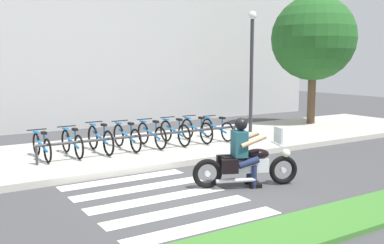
{
  "coord_description": "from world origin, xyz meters",
  "views": [
    {
      "loc": [
        -4.75,
        -7.01,
        2.52
      ],
      "look_at": [
        0.49,
        1.31,
        1.18
      ],
      "focal_mm": 41.11,
      "sensor_mm": 36.0,
      "label": 1
    }
  ],
  "objects": [
    {
      "name": "crosswalk_stripe_2",
      "position": [
        -1.08,
        0.0,
        0.0
      ],
      "size": [
        2.8,
        0.4,
        0.01
      ],
      "primitive_type": "cube",
      "color": "white",
      "rests_on": "ground"
    },
    {
      "name": "rider",
      "position": [
        0.77,
        -0.18,
        0.81
      ],
      "size": [
        0.75,
        0.68,
        1.42
      ],
      "color": "#1E4C59",
      "rests_on": "ground"
    },
    {
      "name": "grass_median",
      "position": [
        0.0,
        -2.58,
        0.04
      ],
      "size": [
        24.0,
        1.1,
        0.08
      ],
      "primitive_type": "cube",
      "color": "#3D7A2D",
      "rests_on": "ground"
    },
    {
      "name": "bicycle_5",
      "position": [
        1.52,
        3.9,
        0.5
      ],
      "size": [
        0.48,
        1.63,
        0.78
      ],
      "color": "black",
      "rests_on": "sidewalk"
    },
    {
      "name": "crosswalk_stripe_1",
      "position": [
        -1.08,
        -0.8,
        0.0
      ],
      "size": [
        2.8,
        0.4,
        0.01
      ],
      "primitive_type": "cube",
      "color": "white",
      "rests_on": "ground"
    },
    {
      "name": "bicycle_2",
      "position": [
        -0.73,
        3.9,
        0.51
      ],
      "size": [
        0.48,
        1.7,
        0.8
      ],
      "color": "black",
      "rests_on": "sidewalk"
    },
    {
      "name": "crosswalk_stripe_4",
      "position": [
        -1.08,
        1.6,
        0.0
      ],
      "size": [
        2.8,
        0.4,
        0.01
      ],
      "primitive_type": "cube",
      "color": "white",
      "rests_on": "ground"
    },
    {
      "name": "bicycle_4",
      "position": [
        0.77,
        3.9,
        0.5
      ],
      "size": [
        0.48,
        1.64,
        0.77
      ],
      "color": "black",
      "rests_on": "sidewalk"
    },
    {
      "name": "bicycle_6",
      "position": [
        2.27,
        3.9,
        0.5
      ],
      "size": [
        0.48,
        1.64,
        0.77
      ],
      "color": "black",
      "rests_on": "sidewalk"
    },
    {
      "name": "bicycle_1",
      "position": [
        -1.49,
        3.9,
        0.49
      ],
      "size": [
        0.48,
        1.6,
        0.74
      ],
      "color": "black",
      "rests_on": "sidewalk"
    },
    {
      "name": "bicycle_0",
      "position": [
        -2.24,
        3.9,
        0.48
      ],
      "size": [
        0.48,
        1.55,
        0.72
      ],
      "color": "black",
      "rests_on": "sidewalk"
    },
    {
      "name": "bike_rack",
      "position": [
        0.39,
        3.34,
        0.58
      ],
      "size": [
        5.86,
        0.07,
        0.49
      ],
      "color": "#333338",
      "rests_on": "sidewalk"
    },
    {
      "name": "ground_plane",
      "position": [
        0.0,
        0.0,
        0.0
      ],
      "size": [
        48.0,
        48.0,
        0.0
      ],
      "primitive_type": "plane",
      "color": "#424244"
    },
    {
      "name": "tree_near_rack",
      "position": [
        8.24,
        4.92,
        3.41
      ],
      "size": [
        3.21,
        3.21,
        5.04
      ],
      "color": "brown",
      "rests_on": "ground"
    },
    {
      "name": "sidewalk",
      "position": [
        0.0,
        4.12,
        0.07
      ],
      "size": [
        24.0,
        4.4,
        0.15
      ],
      "primitive_type": "cube",
      "color": "#B7B2A8",
      "rests_on": "ground"
    },
    {
      "name": "street_lamp",
      "position": [
        4.87,
        4.52,
        2.55
      ],
      "size": [
        0.28,
        0.28,
        4.2
      ],
      "color": "#2D2D33",
      "rests_on": "ground"
    },
    {
      "name": "crosswalk_stripe_3",
      "position": [
        -1.08,
        0.8,
        0.0
      ],
      "size": [
        2.8,
        0.4,
        0.01
      ],
      "primitive_type": "cube",
      "color": "white",
      "rests_on": "ground"
    },
    {
      "name": "motorcycle",
      "position": [
        0.84,
        -0.21,
        0.45
      ],
      "size": [
        2.11,
        0.99,
        1.2
      ],
      "color": "black",
      "rests_on": "ground"
    },
    {
      "name": "bicycle_7",
      "position": [
        3.03,
        3.9,
        0.48
      ],
      "size": [
        0.48,
        1.6,
        0.72
      ],
      "color": "black",
      "rests_on": "sidewalk"
    },
    {
      "name": "building_backdrop",
      "position": [
        0.0,
        9.82,
        4.51
      ],
      "size": [
        24.0,
        1.2,
        9.01
      ],
      "primitive_type": "cube",
      "color": "#B2B2B2",
      "rests_on": "ground"
    },
    {
      "name": "crosswalk_stripe_0",
      "position": [
        -1.08,
        -1.6,
        0.0
      ],
      "size": [
        2.8,
        0.4,
        0.01
      ],
      "primitive_type": "cube",
      "color": "white",
      "rests_on": "ground"
    },
    {
      "name": "bicycle_3",
      "position": [
        0.02,
        3.9,
        0.5
      ],
      "size": [
        0.48,
        1.69,
        0.77
      ],
      "color": "black",
      "rests_on": "sidewalk"
    }
  ]
}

